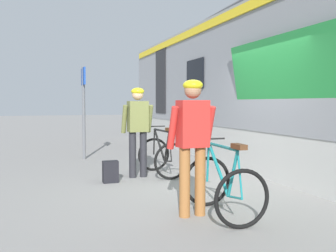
{
  "coord_description": "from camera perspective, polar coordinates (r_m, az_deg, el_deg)",
  "views": [
    {
      "loc": [
        -2.83,
        -6.04,
        1.47
      ],
      "look_at": [
        -0.62,
        0.37,
        1.05
      ],
      "focal_mm": 40.34,
      "sensor_mm": 36.0,
      "label": 1
    }
  ],
  "objects": [
    {
      "name": "ground_plane",
      "position": [
        6.82,
        6.01,
        -8.91
      ],
      "size": [
        80.0,
        80.0,
        0.0
      ],
      "primitive_type": "plane",
      "color": "gray"
    },
    {
      "name": "cyclist_far_in_red",
      "position": [
        4.85,
        3.73,
        -1.37
      ],
      "size": [
        0.62,
        0.32,
        1.76
      ],
      "color": "#935B2D",
      "rests_on": "ground"
    },
    {
      "name": "platform_sign_post",
      "position": [
        10.05,
        -12.65,
        4.33
      ],
      "size": [
        0.08,
        0.7,
        2.4
      ],
      "color": "#595B60",
      "rests_on": "ground"
    },
    {
      "name": "bicycle_far_teal",
      "position": [
        4.96,
        8.33,
        -8.93
      ],
      "size": [
        0.74,
        1.09,
        0.99
      ],
      "color": "black",
      "rests_on": "ground"
    },
    {
      "name": "bicycle_near_black",
      "position": [
        7.68,
        -0.88,
        -4.46
      ],
      "size": [
        0.76,
        1.1,
        0.99
      ],
      "color": "black",
      "rests_on": "ground"
    },
    {
      "name": "backpack_on_platform",
      "position": [
        7.07,
        -8.69,
        -6.85
      ],
      "size": [
        0.28,
        0.18,
        0.4
      ],
      "primitive_type": "cube",
      "rotation": [
        0.0,
        0.0,
        -0.0
      ],
      "color": "black",
      "rests_on": "ground"
    },
    {
      "name": "cyclist_near_in_olive",
      "position": [
        7.41,
        -4.59,
        0.32
      ],
      "size": [
        0.62,
        0.32,
        1.76
      ],
      "color": "#232328",
      "rests_on": "ground"
    }
  ]
}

